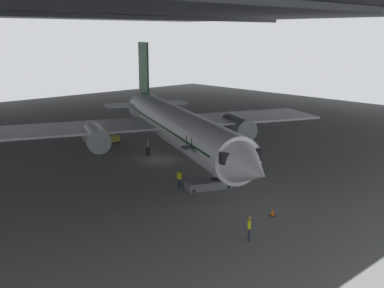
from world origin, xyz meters
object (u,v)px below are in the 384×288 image
object	(u,v)px
boarding_stairs	(208,180)
baggage_tug	(111,138)
traffic_cone_orange	(273,212)
crew_worker_by_stairs	(179,178)
airplane_main	(176,126)
crew_worker_near_nose	(249,226)

from	to	relation	value
boarding_stairs	baggage_tug	bearing A→B (deg)	79.68
traffic_cone_orange	crew_worker_by_stairs	bearing A→B (deg)	94.62
airplane_main	baggage_tug	bearing A→B (deg)	94.95
crew_worker_by_stairs	airplane_main	bearing A→B (deg)	50.59
crew_worker_by_stairs	boarding_stairs	bearing A→B (deg)	-47.43
boarding_stairs	crew_worker_near_nose	xyz separation A→B (m)	(-5.53, -9.40, 0.27)
crew_worker_near_nose	crew_worker_by_stairs	distance (m)	11.88
boarding_stairs	crew_worker_by_stairs	distance (m)	2.50
airplane_main	crew_worker_by_stairs	distance (m)	10.52
baggage_tug	traffic_cone_orange	bearing A→B (deg)	-99.34
airplane_main	traffic_cone_orange	bearing A→B (deg)	-108.02
crew_worker_near_nose	boarding_stairs	bearing A→B (deg)	59.53
crew_worker_by_stairs	traffic_cone_orange	distance (m)	9.67
baggage_tug	boarding_stairs	bearing A→B (deg)	-100.32
boarding_stairs	traffic_cone_orange	bearing A→B (deg)	-96.66
traffic_cone_orange	crew_worker_near_nose	bearing A→B (deg)	-160.68
baggage_tug	airplane_main	bearing A→B (deg)	-85.05
crew_worker_near_nose	crew_worker_by_stairs	size ratio (longest dim) A/B	1.11
airplane_main	baggage_tug	size ratio (longest dim) A/B	16.01
airplane_main	traffic_cone_orange	size ratio (longest dim) A/B	62.17
airplane_main	traffic_cone_orange	distance (m)	18.68
boarding_stairs	baggage_tug	xyz separation A→B (m)	(3.81, 20.91, -0.22)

